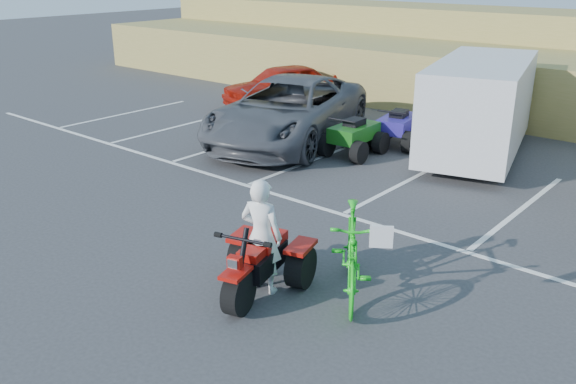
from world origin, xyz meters
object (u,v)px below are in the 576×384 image
Objects in this scene: rider at (262,236)px; red_trike_atv at (258,294)px; quad_atv_green at (353,155)px; grey_pickup at (288,110)px; red_car at (281,85)px; green_dirt_bike at (352,253)px; quad_atv_blue at (397,145)px; cargo_trailer at (479,106)px.

red_trike_atv is at bearing 90.00° from rider.
quad_atv_green is (-3.00, 7.03, 0.00)m from red_trike_atv.
grey_pickup is 4.72m from red_car.
green_dirt_bike is 0.36× the size of grey_pickup.
quad_atv_blue is at bearing -88.89° from rider.
red_car reaches higher than green_dirt_bike.
cargo_trailer is (4.73, 2.08, 0.46)m from grey_pickup.
cargo_trailer is (-0.45, 8.88, 0.44)m from rider.
rider is 0.29× the size of grey_pickup.
rider is at bearing -68.75° from grey_pickup.
grey_pickup is 3.78× the size of quad_atv_blue.
red_trike_atv is 13.41m from red_car.
grey_pickup reaches higher than green_dirt_bike.
cargo_trailer is 3.40× the size of quad_atv_green.
rider is at bearing -83.90° from quad_atv_blue.
cargo_trailer reaches higher than quad_atv_blue.
cargo_trailer reaches higher than quad_atv_green.
red_trike_atv reaches higher than quad_atv_blue.
grey_pickup is (-5.22, 6.94, 0.89)m from red_trike_atv.
grey_pickup is (-6.31, 6.01, 0.20)m from green_dirt_bike.
quad_atv_green is (2.22, 0.09, -0.89)m from grey_pickup.
cargo_trailer is 3.48m from quad_atv_green.
green_dirt_bike is (1.09, 0.93, 0.70)m from red_trike_atv.
grey_pickup is 3.81× the size of quad_atv_green.
grey_pickup reaches higher than red_trike_atv.
rider reaches higher than grey_pickup.
green_dirt_bike is at bearing -58.55° from quad_atv_green.
grey_pickup is at bearing 179.83° from quad_atv_green.
cargo_trailer is 3.37× the size of quad_atv_blue.
green_dirt_bike reaches higher than quad_atv_blue.
red_car is 8.08m from cargo_trailer.
grey_pickup is at bearing -68.31° from rider.
red_trike_atv is 8.73m from grey_pickup.
quad_atv_green is at bearing -115.50° from quad_atv_blue.
quad_atv_blue is at bearing 2.78° from red_car.
red_trike_atv is 0.31× the size of cargo_trailer.
red_trike_atv is 0.28× the size of grey_pickup.
red_trike_atv is at bearing -69.12° from grey_pickup.
red_trike_atv is at bearing -101.43° from cargo_trailer.
grey_pickup is (-5.18, 6.80, -0.03)m from rider.
red_car is at bearing 155.61° from cargo_trailer.
rider is 1.39m from green_dirt_bike.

